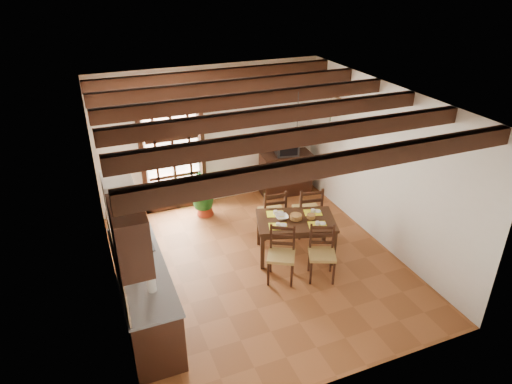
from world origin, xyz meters
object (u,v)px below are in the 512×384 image
dining_table (296,224)px  chair_near_left (281,264)px  potted_plant (204,189)px  pendant_lamp (297,139)px  kitchen_counter (144,293)px  chair_near_right (321,263)px  chair_far_left (272,221)px  chair_far_right (307,219)px  crt_tv (287,145)px  sideboard (286,173)px

dining_table → chair_near_left: bearing=-115.9°
chair_near_left → potted_plant: (-0.53, 2.42, 0.29)m
dining_table → pendant_lamp: pendant_lamp is taller
kitchen_counter → chair_near_right: (2.73, -0.06, -0.20)m
potted_plant → pendant_lamp: size_ratio=2.55×
chair_far_left → pendant_lamp: size_ratio=1.12×
dining_table → potted_plant: 2.15m
dining_table → chair_far_right: size_ratio=1.50×
dining_table → chair_far_left: chair_far_left is taller
chair_near_left → chair_far_left: (0.40, 1.24, 0.01)m
chair_far_left → crt_tv: (0.95, 1.45, 0.79)m
kitchen_counter → sideboard: size_ratio=2.13×
chair_far_left → chair_far_right: 0.64m
chair_far_left → potted_plant: 1.52m
chair_near_right → potted_plant: size_ratio=0.41×
dining_table → sideboard: (0.85, 2.17, -0.16)m
sideboard → pendant_lamp: 2.77m
chair_near_right → potted_plant: 2.86m
chair_near_right → chair_far_left: chair_far_left is taller
chair_far_right → chair_near_right: bearing=81.1°
kitchen_counter → chair_far_left: (2.53, 1.37, -0.18)m
crt_tv → pendant_lamp: (-0.85, -2.06, 0.99)m
kitchen_counter → chair_near_left: bearing=3.5°
kitchen_counter → chair_far_right: 3.35m
chair_near_left → chair_far_right: 1.45m
chair_near_left → chair_near_right: 0.64m
dining_table → chair_near_right: 0.80m
potted_plant → crt_tv: bearing=8.2°
chair_near_left → chair_far_left: size_ratio=0.95×
sideboard → potted_plant: bearing=-166.9°
kitchen_counter → chair_near_left: kitchen_counter is taller
chair_far_left → crt_tv: size_ratio=1.78×
chair_far_left → potted_plant: bearing=-44.7°
dining_table → chair_near_right: (0.10, -0.72, -0.33)m
dining_table → chair_near_left: size_ratio=1.63×
chair_far_left → chair_far_right: (0.61, -0.20, 0.01)m
chair_near_right → sideboard: (0.75, 2.89, 0.17)m
kitchen_counter → chair_near_left: (2.12, 0.13, -0.19)m
crt_tv → potted_plant: size_ratio=0.25×
potted_plant → chair_far_left: bearing=-51.7°
chair_near_left → chair_near_right: (0.61, -0.20, -0.01)m
crt_tv → chair_near_left: bearing=-104.5°
chair_near_left → chair_far_left: chair_far_left is taller
dining_table → potted_plant: (-1.03, 1.89, -0.03)m
chair_far_right → sideboard: 1.69m
chair_near_left → kitchen_counter: bearing=-146.9°
sideboard → chair_near_right: bearing=-99.8°
sideboard → crt_tv: crt_tv is taller
kitchen_counter → pendant_lamp: 3.17m
crt_tv → kitchen_counter: bearing=-128.8°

